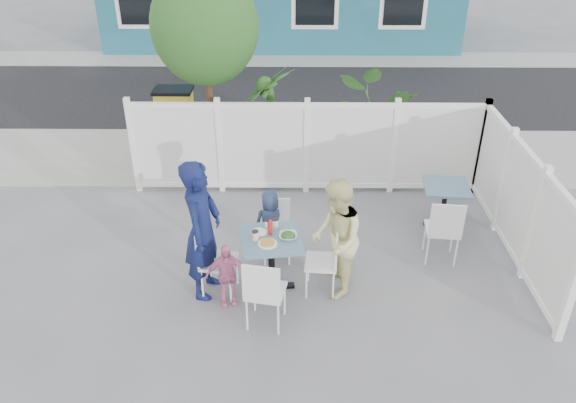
{
  "coord_description": "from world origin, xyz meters",
  "views": [
    {
      "loc": [
        -0.12,
        -6.16,
        4.71
      ],
      "look_at": [
        -0.19,
        0.11,
        1.1
      ],
      "focal_mm": 35.0,
      "sensor_mm": 36.0,
      "label": 1
    }
  ],
  "objects_px": {
    "chair_near": "(264,289)",
    "woman": "(336,239)",
    "spare_table": "(445,195)",
    "man": "(202,230)",
    "boy": "(270,222)",
    "chair_left": "(212,255)",
    "main_table": "(271,250)",
    "chair_back": "(276,225)",
    "utility_cabinet": "(176,122)",
    "chair_right": "(328,257)",
    "toddler": "(227,275)"
  },
  "relations": [
    {
      "from": "woman",
      "to": "toddler",
      "type": "relative_size",
      "value": 1.81
    },
    {
      "from": "chair_near",
      "to": "chair_left",
      "type": "bearing_deg",
      "value": 146.94
    },
    {
      "from": "utility_cabinet",
      "to": "spare_table",
      "type": "relative_size",
      "value": 1.69
    },
    {
      "from": "chair_near",
      "to": "main_table",
      "type": "bearing_deg",
      "value": 96.14
    },
    {
      "from": "spare_table",
      "to": "toddler",
      "type": "relative_size",
      "value": 0.83
    },
    {
      "from": "chair_near",
      "to": "toddler",
      "type": "distance_m",
      "value": 0.67
    },
    {
      "from": "chair_left",
      "to": "chair_near",
      "type": "relative_size",
      "value": 1.01
    },
    {
      "from": "spare_table",
      "to": "toddler",
      "type": "height_order",
      "value": "toddler"
    },
    {
      "from": "main_table",
      "to": "toddler",
      "type": "bearing_deg",
      "value": -151.79
    },
    {
      "from": "chair_right",
      "to": "boy",
      "type": "xyz_separation_m",
      "value": [
        -0.76,
        0.9,
        -0.05
      ]
    },
    {
      "from": "chair_back",
      "to": "woman",
      "type": "bearing_deg",
      "value": 131.41
    },
    {
      "from": "chair_left",
      "to": "woman",
      "type": "height_order",
      "value": "woman"
    },
    {
      "from": "chair_left",
      "to": "chair_back",
      "type": "height_order",
      "value": "chair_left"
    },
    {
      "from": "woman",
      "to": "boy",
      "type": "bearing_deg",
      "value": -136.96
    },
    {
      "from": "main_table",
      "to": "chair_left",
      "type": "bearing_deg",
      "value": -175.44
    },
    {
      "from": "chair_right",
      "to": "chair_near",
      "type": "xyz_separation_m",
      "value": [
        -0.78,
        -0.7,
        0.03
      ]
    },
    {
      "from": "spare_table",
      "to": "man",
      "type": "xyz_separation_m",
      "value": [
        -3.44,
        -1.61,
        0.39
      ]
    },
    {
      "from": "utility_cabinet",
      "to": "chair_back",
      "type": "bearing_deg",
      "value": -60.0
    },
    {
      "from": "man",
      "to": "woman",
      "type": "xyz_separation_m",
      "value": [
        1.66,
        0.01,
        -0.14
      ]
    },
    {
      "from": "spare_table",
      "to": "man",
      "type": "distance_m",
      "value": 3.82
    },
    {
      "from": "chair_back",
      "to": "chair_left",
      "type": "bearing_deg",
      "value": 42.75
    },
    {
      "from": "woman",
      "to": "chair_left",
      "type": "bearing_deg",
      "value": -89.54
    },
    {
      "from": "chair_near",
      "to": "utility_cabinet",
      "type": "bearing_deg",
      "value": 122.11
    },
    {
      "from": "toddler",
      "to": "woman",
      "type": "bearing_deg",
      "value": -0.07
    },
    {
      "from": "chair_near",
      "to": "woman",
      "type": "distance_m",
      "value": 1.15
    },
    {
      "from": "chair_right",
      "to": "main_table",
      "type": "bearing_deg",
      "value": 92.69
    },
    {
      "from": "chair_left",
      "to": "main_table",
      "type": "bearing_deg",
      "value": 101.81
    },
    {
      "from": "chair_right",
      "to": "boy",
      "type": "bearing_deg",
      "value": 45.61
    },
    {
      "from": "chair_left",
      "to": "chair_near",
      "type": "bearing_deg",
      "value": 53.18
    },
    {
      "from": "woman",
      "to": "utility_cabinet",
      "type": "bearing_deg",
      "value": -147.65
    },
    {
      "from": "chair_back",
      "to": "man",
      "type": "relative_size",
      "value": 0.47
    },
    {
      "from": "spare_table",
      "to": "boy",
      "type": "height_order",
      "value": "boy"
    },
    {
      "from": "utility_cabinet",
      "to": "man",
      "type": "xyz_separation_m",
      "value": [
        1.15,
        -4.32,
        0.32
      ]
    },
    {
      "from": "utility_cabinet",
      "to": "chair_right",
      "type": "height_order",
      "value": "utility_cabinet"
    },
    {
      "from": "chair_left",
      "to": "boy",
      "type": "xyz_separation_m",
      "value": [
        0.71,
        0.93,
        -0.08
      ]
    },
    {
      "from": "utility_cabinet",
      "to": "chair_left",
      "type": "xyz_separation_m",
      "value": [
        1.24,
        -4.35,
        -0.04
      ]
    },
    {
      "from": "toddler",
      "to": "main_table",
      "type": "bearing_deg",
      "value": 17.04
    },
    {
      "from": "woman",
      "to": "man",
      "type": "bearing_deg",
      "value": -90.5
    },
    {
      "from": "woman",
      "to": "boy",
      "type": "xyz_separation_m",
      "value": [
        -0.86,
        0.9,
        -0.31
      ]
    },
    {
      "from": "man",
      "to": "woman",
      "type": "distance_m",
      "value": 1.67
    },
    {
      "from": "utility_cabinet",
      "to": "main_table",
      "type": "relative_size",
      "value": 1.45
    },
    {
      "from": "main_table",
      "to": "chair_back",
      "type": "xyz_separation_m",
      "value": [
        0.04,
        0.76,
        -0.11
      ]
    },
    {
      "from": "man",
      "to": "boy",
      "type": "xyz_separation_m",
      "value": [
        0.81,
        0.9,
        -0.45
      ]
    },
    {
      "from": "utility_cabinet",
      "to": "main_table",
      "type": "distance_m",
      "value": 4.73
    },
    {
      "from": "utility_cabinet",
      "to": "main_table",
      "type": "bearing_deg",
      "value": -65.03
    },
    {
      "from": "spare_table",
      "to": "chair_left",
      "type": "height_order",
      "value": "chair_left"
    },
    {
      "from": "chair_right",
      "to": "chair_back",
      "type": "xyz_separation_m",
      "value": [
        -0.68,
        0.79,
        -0.03
      ]
    },
    {
      "from": "man",
      "to": "boy",
      "type": "relative_size",
      "value": 1.91
    },
    {
      "from": "chair_back",
      "to": "toddler",
      "type": "relative_size",
      "value": 0.99
    },
    {
      "from": "main_table",
      "to": "man",
      "type": "distance_m",
      "value": 0.91
    }
  ]
}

